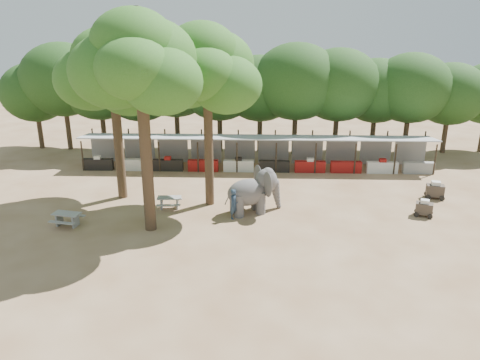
{
  "coord_description": "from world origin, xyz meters",
  "views": [
    {
      "loc": [
        -0.0,
        -22.22,
        11.4
      ],
      "look_at": [
        -1.0,
        5.0,
        2.0
      ],
      "focal_mm": 35.0,
      "sensor_mm": 36.0,
      "label": 1
    }
  ],
  "objects_px": {
    "picnic_table_near": "(67,217)",
    "picnic_table_far": "(169,201)",
    "yard_tree_back": "(205,70)",
    "cart_back": "(435,190)",
    "elephant": "(254,191)",
    "yard_tree_left": "(111,73)",
    "handler": "(234,204)",
    "yard_tree_center": "(138,64)",
    "cart_front": "(424,208)"
  },
  "relations": [
    {
      "from": "elephant",
      "to": "yard_tree_back",
      "type": "bearing_deg",
      "value": 131.66
    },
    {
      "from": "yard_tree_center",
      "to": "elephant",
      "type": "distance_m",
      "value": 10.19
    },
    {
      "from": "yard_tree_left",
      "to": "picnic_table_far",
      "type": "xyz_separation_m",
      "value": [
        3.65,
        -2.04,
        -7.71
      ]
    },
    {
      "from": "picnic_table_far",
      "to": "yard_tree_back",
      "type": "bearing_deg",
      "value": 20.1
    },
    {
      "from": "yard_tree_left",
      "to": "cart_back",
      "type": "height_order",
      "value": "yard_tree_left"
    },
    {
      "from": "picnic_table_far",
      "to": "cart_back",
      "type": "bearing_deg",
      "value": 3.93
    },
    {
      "from": "picnic_table_near",
      "to": "cart_front",
      "type": "xyz_separation_m",
      "value": [
        21.18,
        2.2,
        0.01
      ]
    },
    {
      "from": "elephant",
      "to": "cart_back",
      "type": "relative_size",
      "value": 2.74
    },
    {
      "from": "yard_tree_center",
      "to": "cart_front",
      "type": "distance_m",
      "value": 18.67
    },
    {
      "from": "yard_tree_center",
      "to": "picnic_table_far",
      "type": "bearing_deg",
      "value": 77.63
    },
    {
      "from": "cart_back",
      "to": "picnic_table_far",
      "type": "bearing_deg",
      "value": -160.39
    },
    {
      "from": "yard_tree_left",
      "to": "elephant",
      "type": "height_order",
      "value": "yard_tree_left"
    },
    {
      "from": "yard_tree_left",
      "to": "elephant",
      "type": "bearing_deg",
      "value": -15.1
    },
    {
      "from": "yard_tree_center",
      "to": "picnic_table_far",
      "type": "distance_m",
      "value": 9.23
    },
    {
      "from": "yard_tree_center",
      "to": "elephant",
      "type": "bearing_deg",
      "value": 23.1
    },
    {
      "from": "handler",
      "to": "yard_tree_center",
      "type": "bearing_deg",
      "value": 143.8
    },
    {
      "from": "yard_tree_center",
      "to": "picnic_table_far",
      "type": "height_order",
      "value": "yard_tree_center"
    },
    {
      "from": "picnic_table_far",
      "to": "cart_back",
      "type": "distance_m",
      "value": 17.61
    },
    {
      "from": "handler",
      "to": "cart_front",
      "type": "relative_size",
      "value": 1.46
    },
    {
      "from": "yard_tree_left",
      "to": "picnic_table_far",
      "type": "distance_m",
      "value": 8.77
    },
    {
      "from": "handler",
      "to": "cart_front",
      "type": "xyz_separation_m",
      "value": [
        11.53,
        0.77,
        -0.4
      ]
    },
    {
      "from": "yard_tree_center",
      "to": "cart_back",
      "type": "height_order",
      "value": "yard_tree_center"
    },
    {
      "from": "yard_tree_back",
      "to": "yard_tree_left",
      "type": "bearing_deg",
      "value": 170.54
    },
    {
      "from": "yard_tree_center",
      "to": "picnic_table_near",
      "type": "height_order",
      "value": "yard_tree_center"
    },
    {
      "from": "yard_tree_left",
      "to": "yard_tree_back",
      "type": "relative_size",
      "value": 0.97
    },
    {
      "from": "picnic_table_near",
      "to": "picnic_table_far",
      "type": "bearing_deg",
      "value": 39.26
    },
    {
      "from": "yard_tree_back",
      "to": "handler",
      "type": "height_order",
      "value": "yard_tree_back"
    },
    {
      "from": "elephant",
      "to": "picnic_table_far",
      "type": "relative_size",
      "value": 2.37
    },
    {
      "from": "picnic_table_near",
      "to": "picnic_table_far",
      "type": "xyz_separation_m",
      "value": [
        5.45,
        2.88,
        -0.03
      ]
    },
    {
      "from": "yard_tree_center",
      "to": "handler",
      "type": "bearing_deg",
      "value": 17.36
    },
    {
      "from": "yard_tree_left",
      "to": "cart_back",
      "type": "xyz_separation_m",
      "value": [
        21.1,
        0.33,
        -7.61
      ]
    },
    {
      "from": "yard_tree_center",
      "to": "cart_back",
      "type": "bearing_deg",
      "value": 16.41
    },
    {
      "from": "yard_tree_back",
      "to": "picnic_table_far",
      "type": "distance_m",
      "value": 8.46
    },
    {
      "from": "yard_tree_left",
      "to": "picnic_table_near",
      "type": "xyz_separation_m",
      "value": [
        -1.8,
        -4.92,
        -7.68
      ]
    },
    {
      "from": "yard_tree_back",
      "to": "cart_front",
      "type": "distance_m",
      "value": 15.69
    },
    {
      "from": "yard_tree_center",
      "to": "cart_front",
      "type": "bearing_deg",
      "value": 7.93
    },
    {
      "from": "yard_tree_center",
      "to": "picnic_table_near",
      "type": "xyz_separation_m",
      "value": [
        -4.8,
        0.08,
        -8.69
      ]
    },
    {
      "from": "cart_front",
      "to": "cart_back",
      "type": "bearing_deg",
      "value": 80.25
    },
    {
      "from": "cart_back",
      "to": "yard_tree_center",
      "type": "bearing_deg",
      "value": -151.72
    },
    {
      "from": "yard_tree_back",
      "to": "handler",
      "type": "bearing_deg",
      "value": -53.58
    },
    {
      "from": "handler",
      "to": "picnic_table_far",
      "type": "bearing_deg",
      "value": 107.37
    },
    {
      "from": "elephant",
      "to": "picnic_table_near",
      "type": "height_order",
      "value": "elephant"
    },
    {
      "from": "picnic_table_near",
      "to": "elephant",
      "type": "bearing_deg",
      "value": 24.36
    },
    {
      "from": "cart_front",
      "to": "picnic_table_far",
      "type": "bearing_deg",
      "value": -162.71
    },
    {
      "from": "elephant",
      "to": "picnic_table_far",
      "type": "xyz_separation_m",
      "value": [
        -5.37,
        0.39,
        -0.9
      ]
    },
    {
      "from": "cart_front",
      "to": "picnic_table_near",
      "type": "bearing_deg",
      "value": -154.29
    },
    {
      "from": "picnic_table_far",
      "to": "elephant",
      "type": "bearing_deg",
      "value": -7.99
    },
    {
      "from": "yard_tree_back",
      "to": "elephant",
      "type": "relative_size",
      "value": 3.05
    },
    {
      "from": "cart_front",
      "to": "cart_back",
      "type": "height_order",
      "value": "cart_back"
    },
    {
      "from": "handler",
      "to": "picnic_table_near",
      "type": "distance_m",
      "value": 9.76
    }
  ]
}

